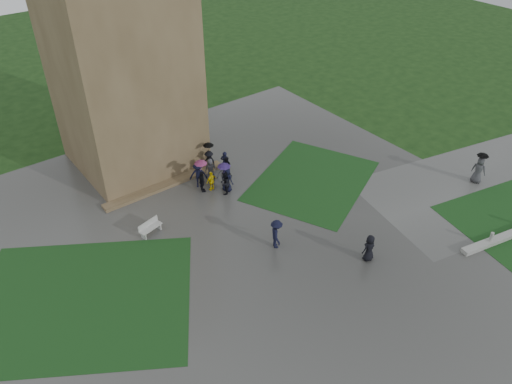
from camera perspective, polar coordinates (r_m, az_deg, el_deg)
ground at (r=27.86m, az=0.40°, el=-9.31°), size 120.00×120.00×0.00m
plaza at (r=29.03m, az=-2.02°, el=-7.08°), size 34.00×34.00×0.02m
lawn_inset_left at (r=27.97m, az=-19.16°, el=-11.61°), size 14.10×13.46×0.01m
lawn_inset_right at (r=35.15m, az=6.42°, el=1.31°), size 11.12×10.15×0.01m
tower at (r=34.61m, az=-15.53°, el=16.36°), size 8.00×8.00×18.00m
tower_plinth at (r=34.86m, az=-10.29°, el=0.81°), size 9.00×0.80×0.22m
bench at (r=30.77m, az=-12.01°, el=-3.97°), size 1.57×0.84×0.87m
visitor_cluster at (r=34.12m, az=-4.87°, el=2.32°), size 3.45×3.91×2.46m
pedestrian_mid at (r=28.88m, az=2.35°, el=-4.82°), size 1.12×1.37×1.89m
pedestrian_near at (r=28.81m, az=12.82°, el=-6.26°), size 0.87×0.63×1.69m
pedestrian_path at (r=37.42m, az=24.18°, el=2.63°), size 0.87×1.08×2.32m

